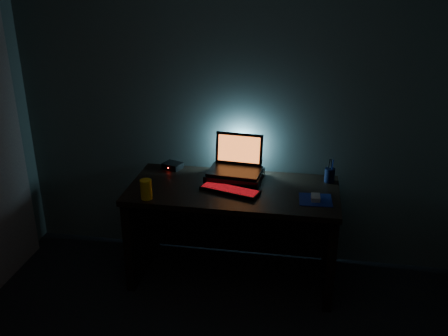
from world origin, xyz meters
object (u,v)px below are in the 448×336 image
at_px(juice_glass, 146,189).
at_px(router, 173,166).
at_px(pen_cup, 330,175).
at_px(mouse, 316,198).
at_px(keyboard, 230,190).
at_px(laptop, 237,162).

distance_m(juice_glass, router, 0.56).
height_order(pen_cup, juice_glass, juice_glass).
distance_m(mouse, juice_glass, 1.15).
xyz_separation_m(keyboard, mouse, (0.59, -0.03, 0.01)).
bearing_deg(router, mouse, 1.23).
distance_m(laptop, pen_cup, 0.69).
bearing_deg(keyboard, pen_cup, 39.92).
xyz_separation_m(keyboard, router, (-0.51, 0.35, 0.01)).
distance_m(keyboard, mouse, 0.60).
relative_size(laptop, router, 2.42).
bearing_deg(laptop, juice_glass, -134.48).
distance_m(laptop, router, 0.53).
bearing_deg(mouse, laptop, 149.86).
bearing_deg(pen_cup, keyboard, -156.96).
height_order(laptop, router, laptop).
distance_m(mouse, router, 1.17).
height_order(keyboard, juice_glass, juice_glass).
height_order(keyboard, router, router).
relative_size(pen_cup, juice_glass, 0.77).
xyz_separation_m(pen_cup, router, (-1.20, 0.06, -0.03)).
relative_size(laptop, keyboard, 0.91).
bearing_deg(juice_glass, laptop, 40.46).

